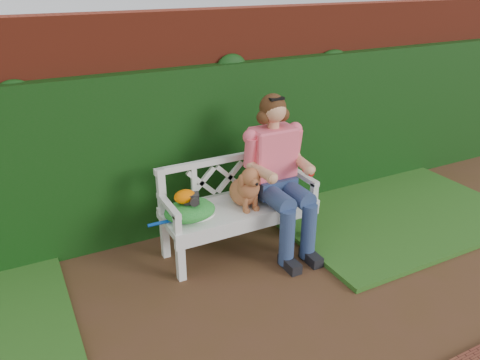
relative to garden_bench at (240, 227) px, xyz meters
name	(u,v)px	position (x,y,z in m)	size (l,w,h in m)	color
ground	(237,328)	(-0.55, -1.01, -0.24)	(60.00, 60.00, 0.00)	#4A3019
brick_wall	(151,126)	(-0.55, 0.89, 0.86)	(10.00, 0.30, 2.20)	maroon
ivy_hedge	(160,156)	(-0.55, 0.67, 0.61)	(10.00, 0.18, 1.70)	#143510
grass_right	(388,210)	(1.85, -0.11, -0.21)	(2.60, 2.00, 0.05)	#204416
garden_bench	(240,227)	(0.00, 0.00, 0.00)	(1.58, 0.60, 0.48)	white
seated_woman	(275,171)	(0.37, -0.02, 0.53)	(0.65, 0.87, 1.55)	#CF3D60
dog	(245,185)	(0.04, -0.02, 0.45)	(0.29, 0.39, 0.43)	#AF6E28
tennis_racket	(193,215)	(-0.48, 0.00, 0.26)	(0.67, 0.28, 0.03)	white
green_bag	(190,210)	(-0.52, -0.01, 0.32)	(0.47, 0.37, 0.16)	#2E7C37
camera_item	(192,198)	(-0.50, -0.03, 0.45)	(0.13, 0.10, 0.09)	#252424
baseball_glove	(185,197)	(-0.55, 0.00, 0.46)	(0.20, 0.15, 0.13)	#EE6700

